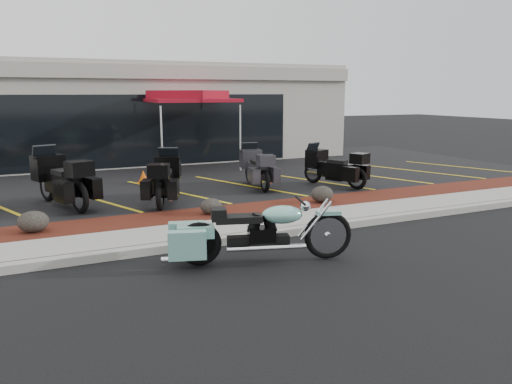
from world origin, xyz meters
name	(u,v)px	position (x,y,z in m)	size (l,w,h in m)	color
ground	(259,255)	(0.00, 0.00, 0.00)	(90.00, 90.00, 0.00)	black
curb	(240,238)	(0.00, 0.90, 0.07)	(24.00, 0.25, 0.15)	gray
sidewalk	(227,229)	(0.00, 1.60, 0.07)	(24.00, 1.20, 0.15)	gray
mulch_bed	(207,216)	(0.00, 2.80, 0.08)	(24.00, 1.20, 0.16)	#3D150D
upper_lot	(153,180)	(0.00, 8.20, 0.07)	(26.00, 9.60, 0.15)	black
dealership_building	(117,113)	(0.00, 14.47, 2.01)	(18.00, 8.16, 4.00)	gray
boulder_left	(33,222)	(-3.65, 2.72, 0.37)	(0.60, 0.50, 0.42)	black
boulder_mid	(211,206)	(0.05, 2.67, 0.34)	(0.50, 0.42, 0.36)	black
boulder_right	(322,194)	(2.99, 2.67, 0.37)	(0.58, 0.49, 0.41)	black
hero_cruiser	(328,228)	(0.99, -0.71, 0.56)	(3.16, 0.80, 1.11)	#7FC5B4
touring_black_front	(46,173)	(-3.25, 5.69, 0.87)	(2.48, 0.95, 1.44)	black
touring_black_mid	(169,172)	(-0.28, 5.04, 0.81)	(2.26, 0.86, 1.31)	black
touring_grey	(249,163)	(2.48, 5.98, 0.77)	(2.14, 0.82, 1.25)	#313035
touring_black_rear	(313,163)	(4.23, 5.15, 0.77)	(2.13, 0.81, 1.24)	black
traffic_cone	(143,177)	(-0.49, 7.28, 0.35)	(0.33, 0.33, 0.40)	#D65007
popup_canopy	(189,98)	(1.80, 9.79, 2.68)	(3.95, 3.95, 2.79)	silver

